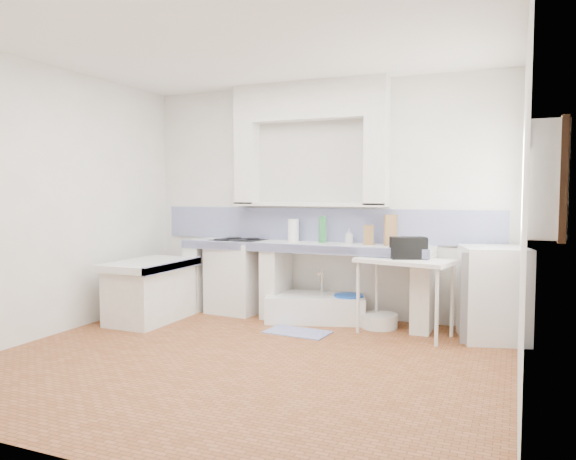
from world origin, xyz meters
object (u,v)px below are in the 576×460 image
at_px(sink, 316,309).
at_px(fridge, 493,294).
at_px(side_table, 404,297).
at_px(stove, 237,277).

relative_size(sink, fridge, 1.20).
relative_size(sink, side_table, 1.18).
bearing_deg(side_table, fridge, 23.00).
bearing_deg(stove, side_table, -2.92).
bearing_deg(sink, fridge, -20.45).
bearing_deg(fridge, sink, 161.48).
height_order(side_table, fridge, fridge).
bearing_deg(stove, sink, 2.49).
bearing_deg(fridge, stove, 161.62).
distance_m(stove, side_table, 2.16).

